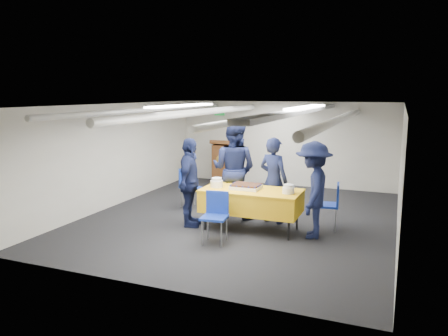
{
  "coord_description": "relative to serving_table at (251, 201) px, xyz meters",
  "views": [
    {
      "loc": [
        2.92,
        -8.18,
        2.55
      ],
      "look_at": [
        -0.29,
        -0.2,
        1.05
      ],
      "focal_mm": 35.0,
      "sensor_mm": 36.0,
      "label": 1
    }
  ],
  "objects": [
    {
      "name": "chair_near",
      "position": [
        -0.36,
        -0.84,
        -0.03
      ],
      "size": [
        0.47,
        0.47,
        0.87
      ],
      "color": "gray",
      "rests_on": "ground"
    },
    {
      "name": "sailor_d",
      "position": [
        1.13,
        0.02,
        0.3
      ],
      "size": [
        0.75,
        1.17,
        1.71
      ],
      "primitive_type": "imported",
      "rotation": [
        0.0,
        0.0,
        -1.46
      ],
      "color": "black",
      "rests_on": "ground"
    },
    {
      "name": "plate_stack_right",
      "position": [
        0.71,
        -0.05,
        0.29
      ],
      "size": [
        0.21,
        0.21,
        0.16
      ],
      "color": "white",
      "rests_on": "serving_table"
    },
    {
      "name": "serving_table",
      "position": [
        0.0,
        0.0,
        0.0
      ],
      "size": [
        1.84,
        0.9,
        0.77
      ],
      "color": "black",
      "rests_on": "ground"
    },
    {
      "name": "sailor_b",
      "position": [
        -0.62,
        0.73,
        0.43
      ],
      "size": [
        1.01,
        0.81,
        1.98
      ],
      "primitive_type": "imported",
      "rotation": [
        0.0,
        0.0,
        3.08
      ],
      "color": "black",
      "rests_on": "ground"
    },
    {
      "name": "chair_left",
      "position": [
        -1.82,
        1.07,
        -0.03
      ],
      "size": [
        0.59,
        0.59,
        0.87
      ],
      "color": "gray",
      "rests_on": "ground"
    },
    {
      "name": "sailor_a",
      "position": [
        0.24,
        0.64,
        0.29
      ],
      "size": [
        0.71,
        0.58,
        1.69
      ],
      "primitive_type": "imported",
      "rotation": [
        0.0,
        0.0,
        2.82
      ],
      "color": "black",
      "rests_on": "ground"
    },
    {
      "name": "sheet_cake",
      "position": [
        -0.11,
        0.02,
        0.26
      ],
      "size": [
        0.54,
        0.42,
        0.09
      ],
      "color": "white",
      "rests_on": "serving_table"
    },
    {
      "name": "podium",
      "position": [
        -2.05,
        3.73,
        0.05
      ],
      "size": [
        0.62,
        0.53,
        1.25
      ],
      "color": "brown",
      "rests_on": "ground"
    },
    {
      "name": "plate_stack_left",
      "position": [
        -0.68,
        -0.05,
        0.29
      ],
      "size": [
        0.24,
        0.24,
        0.18
      ],
      "color": "white",
      "rests_on": "serving_table"
    },
    {
      "name": "chair_right",
      "position": [
        1.38,
        0.63,
        -0.03
      ],
      "size": [
        0.47,
        0.47,
        0.87
      ],
      "color": "gray",
      "rests_on": "ground"
    },
    {
      "name": "room_shell",
      "position": [
        -0.36,
        1.09,
        1.25
      ],
      "size": [
        6.0,
        7.0,
        2.3
      ],
      "color": "beige",
      "rests_on": "ground"
    },
    {
      "name": "sailor_c",
      "position": [
        -1.17,
        -0.2,
        0.29
      ],
      "size": [
        0.63,
        1.06,
        1.7
      ],
      "primitive_type": "imported",
      "rotation": [
        0.0,
        0.0,
        1.8
      ],
      "color": "black",
      "rests_on": "ground"
    },
    {
      "name": "ground",
      "position": [
        -0.45,
        0.68,
        -0.56
      ],
      "size": [
        7.0,
        7.0,
        0.0
      ],
      "primitive_type": "plane",
      "color": "black",
      "rests_on": "ground"
    }
  ]
}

